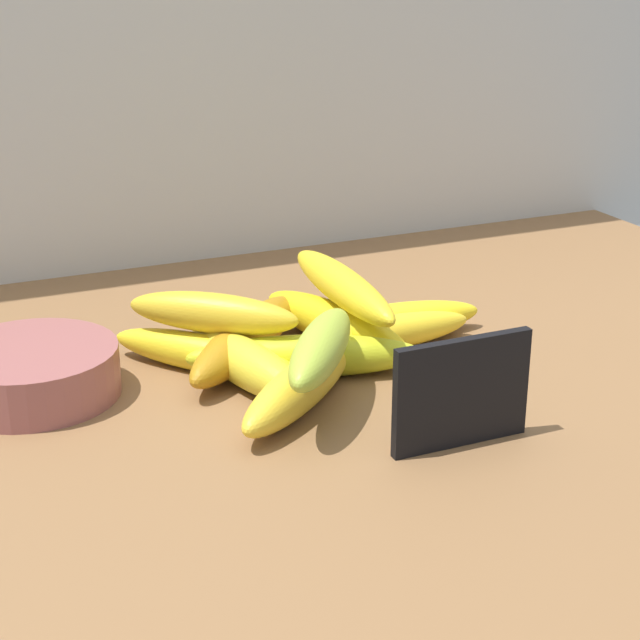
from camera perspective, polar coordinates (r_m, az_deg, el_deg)
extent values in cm
cube|color=brown|center=(86.77, 1.51, -4.43)|extent=(110.00, 76.00, 3.00)
cube|color=black|center=(75.18, 7.89, -4.02)|extent=(11.00, 0.80, 8.40)
cube|color=#936346|center=(77.50, 7.44, -6.41)|extent=(9.90, 1.20, 0.60)
cylinder|color=#8F504E|center=(86.33, -15.74, -2.82)|extent=(14.15, 14.15, 4.10)
ellipsoid|color=gold|center=(93.47, 0.81, -0.21)|extent=(9.24, 19.26, 3.91)
ellipsoid|color=gold|center=(86.73, -0.84, -2.02)|extent=(20.19, 10.40, 3.68)
ellipsoid|color=gold|center=(85.29, -4.18, -2.39)|extent=(7.60, 17.14, 3.96)
ellipsoid|color=#A97415|center=(90.11, -4.14, -1.04)|extent=(17.11, 17.56, 4.06)
ellipsoid|color=yellow|center=(80.89, -1.15, -3.75)|extent=(15.67, 14.36, 3.78)
ellipsoid|color=yellow|center=(95.36, 4.18, -0.03)|extent=(17.32, 4.61, 3.29)
ellipsoid|color=yellow|center=(88.49, -6.57, -1.82)|extent=(14.14, 15.44, 3.30)
ellipsoid|color=yellow|center=(92.05, 3.30, -0.81)|extent=(18.55, 3.68, 3.25)
ellipsoid|color=yellow|center=(92.36, 1.25, 1.92)|extent=(3.74, 20.45, 3.36)
ellipsoid|color=#9CB537|center=(78.69, 0.05, -1.55)|extent=(11.79, 14.23, 3.58)
ellipsoid|color=gold|center=(87.81, -5.99, 0.40)|extent=(13.99, 12.61, 3.47)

